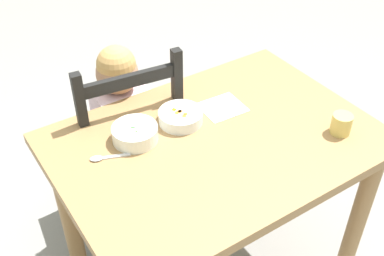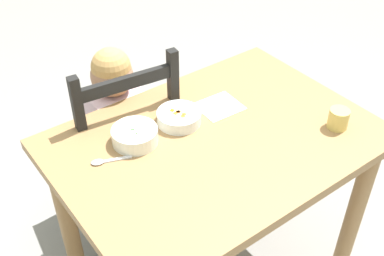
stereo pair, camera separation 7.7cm
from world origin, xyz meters
TOP-DOWN VIEW (x-y plane):
  - dining_table at (0.00, 0.00)m, footprint 1.13×0.81m
  - dining_chair at (-0.15, 0.45)m, footprint 0.47×0.47m
  - child_figure at (-0.15, 0.44)m, footprint 0.32×0.31m
  - bowl_of_peas at (-0.24, 0.15)m, footprint 0.16×0.16m
  - bowl_of_carrots at (-0.05, 0.15)m, footprint 0.16×0.16m
  - spoon at (-0.38, 0.12)m, footprint 0.14×0.07m
  - drinking_cup at (0.39, -0.21)m, footprint 0.07×0.07m
  - paper_napkin at (0.13, 0.14)m, footprint 0.17×0.15m

SIDE VIEW (x-z plane):
  - dining_chair at x=-0.15m, z-range -0.02..0.97m
  - child_figure at x=-0.15m, z-range 0.16..1.13m
  - dining_table at x=0.00m, z-range 0.26..1.04m
  - paper_napkin at x=0.13m, z-range 0.78..0.78m
  - spoon at x=-0.38m, z-range 0.78..0.79m
  - bowl_of_carrots at x=-0.05m, z-range 0.78..0.83m
  - bowl_of_peas at x=-0.24m, z-range 0.78..0.83m
  - drinking_cup at x=0.39m, z-range 0.78..0.85m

